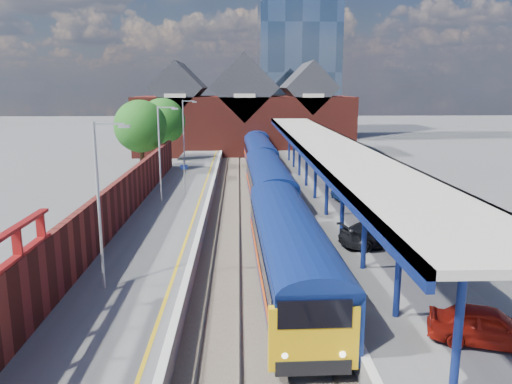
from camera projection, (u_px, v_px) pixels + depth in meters
ground at (248, 192)px, 44.94m from camera, size 240.00×240.00×0.00m
ballast_bed at (250, 221)px, 35.15m from camera, size 6.00×76.00×0.06m
rails at (250, 220)px, 35.13m from camera, size 4.51×76.00×0.14m
left_platform at (172, 216)px, 34.87m from camera, size 5.00×76.00×1.00m
right_platform at (335, 214)px, 35.26m from camera, size 6.00×76.00×1.00m
coping_left at (205, 208)px, 34.84m from camera, size 0.30×76.00×0.05m
coping_right at (295, 207)px, 35.05m from camera, size 0.30×76.00×0.05m
yellow_line at (197, 208)px, 34.82m from camera, size 0.14×76.00×0.01m
train at (263, 164)px, 47.35m from camera, size 3.15×65.95×3.45m
canopy at (325, 144)px, 36.16m from camera, size 4.50×52.00×4.48m
lamp_post_b at (102, 196)px, 20.22m from camera, size 1.48×0.18×7.00m
lamp_post_c at (161, 148)px, 35.87m from camera, size 1.48×0.18×7.00m
lamp_post_d at (185, 130)px, 51.51m from camera, size 1.48×0.18×7.00m
platform_sign at (184, 175)px, 38.34m from camera, size 0.55×0.08×2.50m
brick_wall at (109, 211)px, 28.06m from camera, size 0.35×50.00×3.86m
station_building at (244, 114)px, 71.18m from camera, size 30.00×12.12×13.78m
glass_tower at (298, 25)px, 89.98m from camera, size 14.20×14.20×40.30m
tree_near at (142, 128)px, 49.26m from camera, size 5.20×5.20×8.10m
tree_far at (164, 122)px, 57.11m from camera, size 5.20×5.20×8.10m
parked_car_red at (488, 326)px, 16.37m from camera, size 4.04×2.66×1.28m
parked_car_silver at (426, 245)px, 24.74m from camera, size 4.08×1.84×1.30m
parked_car_dark at (382, 234)px, 26.51m from camera, size 4.89×2.88×1.33m
parked_car_blue at (359, 193)px, 37.16m from camera, size 4.42×2.97×1.12m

